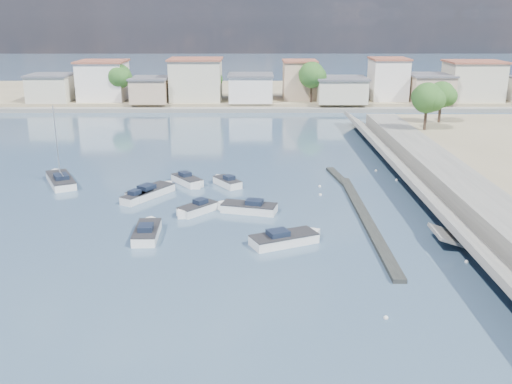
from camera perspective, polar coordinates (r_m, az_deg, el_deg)
ground at (r=81.52m, az=2.14°, el=4.47°), size 400.00×400.00×0.00m
seawall_walkway at (r=59.33m, az=21.38°, el=-0.82°), size 5.00×90.00×1.80m
breakwater at (r=56.05m, az=10.31°, el=-1.69°), size 2.00×31.02×0.35m
far_shore_land at (r=132.59m, az=1.26°, el=9.80°), size 160.00×40.00×1.40m
far_shore_quay at (r=111.86m, az=1.52°, el=8.22°), size 160.00×2.50×0.80m
far_town at (r=117.90m, az=6.76°, el=10.81°), size 113.01×12.80×8.35m
shore_trees at (r=108.79m, az=6.07°, el=10.97°), size 74.56×38.32×7.92m
motorboat_a at (r=49.82m, az=-10.81°, el=-3.92°), size 2.19×5.62×1.48m
motorboat_b at (r=59.22m, az=-11.65°, el=-0.51°), size 3.15×3.91×1.48m
motorboat_c at (r=54.80m, az=-0.97°, el=-1.61°), size 5.93×3.27×1.48m
motorboat_d at (r=54.68m, az=-6.03°, el=-1.75°), size 3.87×4.02×1.48m
motorboat_e at (r=60.92m, az=-10.31°, el=0.07°), size 4.74×5.64×1.48m
motorboat_f at (r=63.28m, az=-2.98°, el=0.99°), size 3.40×4.03×1.48m
motorboat_g at (r=64.06m, az=-6.79°, el=1.10°), size 3.97×4.57×1.48m
motorboat_h at (r=47.48m, az=3.14°, el=-4.71°), size 6.12×4.27×1.48m
sailboat at (r=67.72m, az=-18.99°, el=1.17°), size 5.17×7.29×9.00m
mooring_buoys at (r=57.19m, az=11.56°, el=-1.50°), size 9.66×35.31×0.31m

